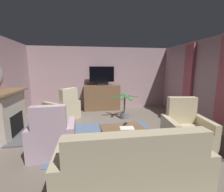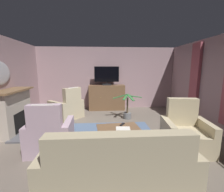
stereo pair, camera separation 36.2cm
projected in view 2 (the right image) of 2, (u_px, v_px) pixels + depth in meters
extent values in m
cube|color=#665B51|center=(111.00, 134.00, 4.22)|extent=(6.44, 6.27, 0.04)
cube|color=gray|center=(107.00, 78.00, 6.83)|extent=(6.44, 0.10, 2.63)
cube|color=#A6858B|center=(221.00, 85.00, 4.19)|extent=(0.10, 6.27, 2.63)
cube|color=#A34C56|center=(195.00, 77.00, 5.17)|extent=(0.10, 0.44, 2.21)
cube|color=slate|center=(106.00, 137.00, 3.97)|extent=(2.60, 2.17, 0.01)
cube|color=#4C4C51|center=(30.00, 131.00, 4.37)|extent=(0.50, 1.46, 0.04)
cube|color=#ADA393|center=(12.00, 112.00, 4.25)|extent=(0.44, 1.26, 1.13)
cube|color=black|center=(20.00, 121.00, 4.31)|extent=(0.10, 0.71, 0.52)
cube|color=brown|center=(11.00, 91.00, 4.15)|extent=(0.56, 1.42, 0.05)
cube|color=#4A3523|center=(107.00, 109.00, 6.71)|extent=(1.43, 0.42, 0.06)
cube|color=brown|center=(107.00, 97.00, 6.62)|extent=(1.49, 0.48, 1.05)
sphere|color=tan|center=(100.00, 97.00, 6.34)|extent=(0.03, 0.03, 0.03)
sphere|color=tan|center=(114.00, 97.00, 6.38)|extent=(0.03, 0.03, 0.03)
cube|color=black|center=(107.00, 84.00, 6.47)|extent=(0.36, 0.20, 0.06)
cylinder|color=black|center=(107.00, 83.00, 6.46)|extent=(0.04, 0.04, 0.08)
cube|color=black|center=(107.00, 74.00, 6.40)|extent=(1.01, 0.05, 0.63)
cube|color=black|center=(107.00, 74.00, 6.37)|extent=(0.97, 0.01, 0.59)
cube|color=brown|center=(118.00, 128.00, 3.41)|extent=(0.96, 0.63, 0.03)
cylinder|color=brown|center=(133.00, 133.00, 3.73)|extent=(0.04, 0.04, 0.45)
cylinder|color=brown|center=(99.00, 135.00, 3.60)|extent=(0.04, 0.04, 0.45)
cylinder|color=brown|center=(139.00, 141.00, 3.30)|extent=(0.04, 0.04, 0.45)
cylinder|color=brown|center=(101.00, 144.00, 3.17)|extent=(0.04, 0.04, 0.45)
cube|color=black|center=(122.00, 124.00, 3.55)|extent=(0.13, 0.17, 0.02)
cube|color=silver|center=(123.00, 128.00, 3.33)|extent=(0.32, 0.24, 0.01)
cube|color=tan|center=(117.00, 174.00, 2.27)|extent=(1.77, 0.90, 0.45)
cube|color=tan|center=(121.00, 156.00, 1.84)|extent=(1.77, 0.20, 0.55)
cube|color=tan|center=(49.00, 170.00, 2.18)|extent=(0.15, 0.90, 0.67)
cube|color=tan|center=(182.00, 165.00, 2.31)|extent=(0.15, 0.90, 0.67)
cube|color=#B2A899|center=(110.00, 158.00, 2.07)|extent=(0.38, 0.19, 0.36)
cube|color=tan|center=(186.00, 140.00, 3.36)|extent=(0.77, 0.94, 0.44)
cube|color=tan|center=(182.00, 112.00, 3.60)|extent=(0.68, 0.27, 0.63)
cube|color=tan|center=(205.00, 136.00, 3.31)|extent=(0.24, 0.87, 0.64)
cube|color=tan|center=(167.00, 135.00, 3.37)|extent=(0.24, 0.87, 0.64)
cube|color=tan|center=(66.00, 112.00, 5.58)|extent=(1.10, 1.08, 0.44)
cube|color=tan|center=(72.00, 98.00, 5.26)|extent=(0.56, 0.60, 0.66)
cube|color=tan|center=(57.00, 111.00, 5.26)|extent=(0.77, 0.69, 0.64)
cube|color=tan|center=(75.00, 107.00, 5.86)|extent=(0.77, 0.69, 0.64)
cube|color=white|center=(73.00, 91.00, 5.18)|extent=(0.28, 0.31, 0.24)
cube|color=#AD93A3|center=(51.00, 140.00, 3.36)|extent=(0.65, 0.83, 0.44)
cube|color=#AD93A3|center=(45.00, 121.00, 2.96)|extent=(0.63, 0.21, 0.64)
cube|color=#AD93A3|center=(33.00, 137.00, 3.30)|extent=(0.16, 0.81, 0.64)
cube|color=#AD93A3|center=(69.00, 135.00, 3.38)|extent=(0.16, 0.81, 0.64)
cube|color=white|center=(43.00, 111.00, 2.85)|extent=(0.39, 0.04, 0.24)
cylinder|color=slate|center=(127.00, 116.00, 5.47)|extent=(0.28, 0.28, 0.21)
cylinder|color=brown|center=(127.00, 105.00, 5.40)|extent=(0.06, 0.06, 0.53)
cube|color=#2D6B33|center=(135.00, 96.00, 5.36)|extent=(0.49, 0.09, 0.10)
cube|color=#2D6B33|center=(130.00, 96.00, 5.51)|extent=(0.28, 0.35, 0.16)
cube|color=#2D6B33|center=(123.00, 96.00, 5.53)|extent=(0.34, 0.42, 0.17)
cube|color=#2D6B33|center=(120.00, 97.00, 5.35)|extent=(0.50, 0.12, 0.15)
cube|color=#2D6B33|center=(126.00, 97.00, 5.20)|extent=(0.24, 0.31, 0.15)
cube|color=#2D6B33|center=(131.00, 98.00, 5.16)|extent=(0.21, 0.40, 0.17)
ellipsoid|color=beige|center=(64.00, 126.00, 4.48)|extent=(0.41, 0.40, 0.19)
sphere|color=beige|center=(71.00, 123.00, 4.65)|extent=(0.15, 0.15, 0.15)
cone|color=beige|center=(71.00, 121.00, 4.66)|extent=(0.04, 0.04, 0.04)
cone|color=beige|center=(72.00, 121.00, 4.61)|extent=(0.04, 0.04, 0.04)
cylinder|color=beige|center=(54.00, 130.00, 4.30)|extent=(0.18, 0.18, 0.09)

